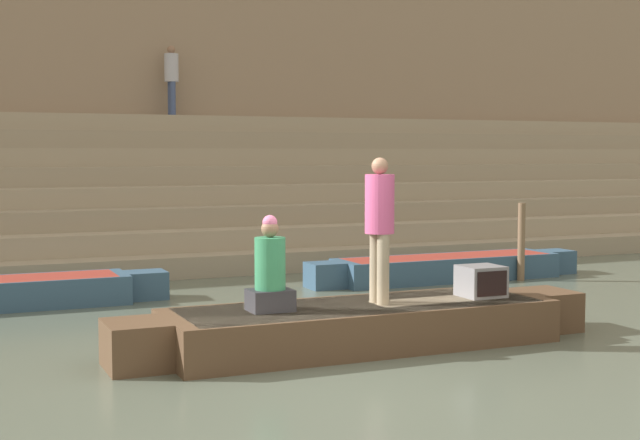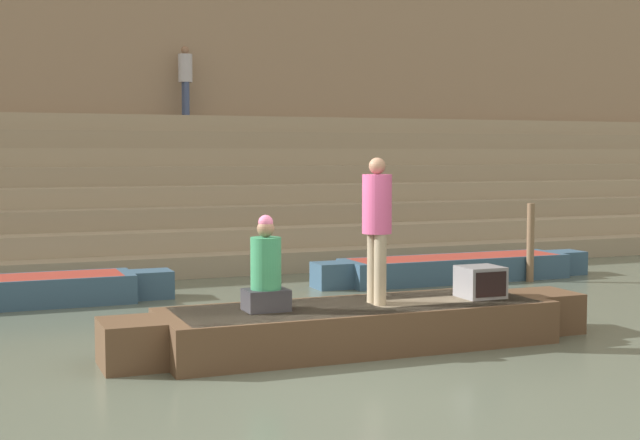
% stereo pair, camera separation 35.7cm
% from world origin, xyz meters
% --- Properties ---
extents(ground_plane, '(120.00, 120.00, 0.00)m').
position_xyz_m(ground_plane, '(0.00, 0.00, 0.00)').
color(ground_plane, '#566051').
extents(ghat_steps, '(36.00, 5.76, 3.13)m').
position_xyz_m(ghat_steps, '(0.00, 10.87, 1.11)').
color(ghat_steps, gray).
rests_on(ghat_steps, ground).
extents(back_wall, '(34.20, 1.28, 8.80)m').
position_xyz_m(back_wall, '(0.00, 13.50, 4.37)').
color(back_wall, '#937A60').
rests_on(back_wall, ground).
extents(rowboat_main, '(5.88, 1.52, 0.50)m').
position_xyz_m(rowboat_main, '(0.85, 0.95, 0.26)').
color(rowboat_main, brown).
rests_on(rowboat_main, ground).
extents(person_standing, '(0.34, 0.34, 1.70)m').
position_xyz_m(person_standing, '(1.08, 0.94, 1.48)').
color(person_standing, gray).
rests_on(person_standing, rowboat_main).
extents(person_rowing, '(0.48, 0.38, 1.07)m').
position_xyz_m(person_rowing, '(-0.26, 0.99, 0.92)').
color(person_rowing, '#28282D').
rests_on(person_rowing, rowboat_main).
extents(tv_set, '(0.49, 0.48, 0.38)m').
position_xyz_m(tv_set, '(2.45, 0.88, 0.69)').
color(tv_set, slate).
rests_on(tv_set, rowboat_main).
extents(moored_boat_distant, '(5.31, 1.00, 0.43)m').
position_xyz_m(moored_boat_distant, '(4.66, 5.24, 0.23)').
color(moored_boat_distant, '#33516B').
rests_on(moored_boat_distant, ground).
extents(mooring_post, '(0.13, 0.13, 1.37)m').
position_xyz_m(mooring_post, '(5.82, 4.66, 0.69)').
color(mooring_post, brown).
rests_on(mooring_post, ground).
extents(person_on_steps, '(0.33, 0.33, 1.63)m').
position_xyz_m(person_on_steps, '(1.58, 12.55, 4.07)').
color(person_on_steps, '#3D4C75').
rests_on(person_on_steps, ghat_steps).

